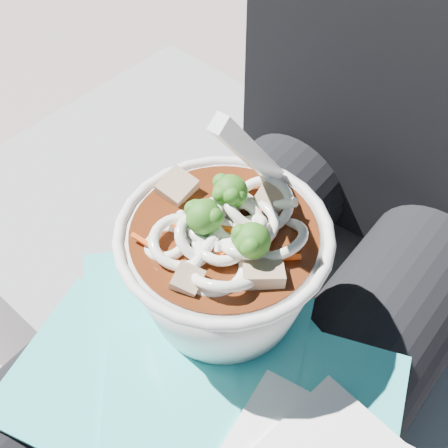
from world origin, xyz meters
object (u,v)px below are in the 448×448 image
Objects in this scene: person_body at (295,277)px; plastic_bag at (197,367)px; udon_bowl at (225,260)px; stone_ledge at (299,380)px; lap at (239,358)px.

person_body is 2.74× the size of plastic_bag.
plastic_bag is 0.09m from udon_bowl.
plastic_bag is (0.00, -0.15, 0.04)m from person_body.
person_body is 0.16m from plastic_bag.
stone_ledge is 4.84× the size of udon_bowl.
udon_bowl is (-0.02, -0.15, 0.42)m from stone_ledge.
udon_bowl reaches higher than plastic_bag.
plastic_bag is at bearing -89.72° from stone_ledge.
person_body is at bearing -90.00° from stone_ledge.
stone_ledge is 0.41m from plastic_bag.
udon_bowl is at bearing 107.30° from plastic_bag.
udon_bowl is (-0.02, 0.06, 0.07)m from plastic_bag.
person_body is at bearing 90.00° from lap.
stone_ledge is 1.03× the size of person_body.
lap is at bearing -90.00° from person_body.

